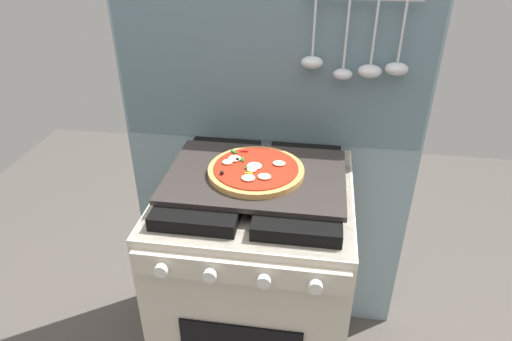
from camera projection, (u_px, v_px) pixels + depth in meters
The scene contains 4 objects.
kitchen_backsplash at pixel (270, 158), 1.72m from camera, with size 1.10×0.09×1.55m.
stove at pixel (256, 286), 1.61m from camera, with size 0.60×0.64×0.90m.
baking_tray at pixel (256, 176), 1.38m from camera, with size 0.54×0.38×0.02m, color #2D2826.
pizza_left at pixel (255, 170), 1.37m from camera, with size 0.29×0.29×0.03m.
Camera 1 is at (0.17, -1.17, 1.62)m, focal length 31.66 mm.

